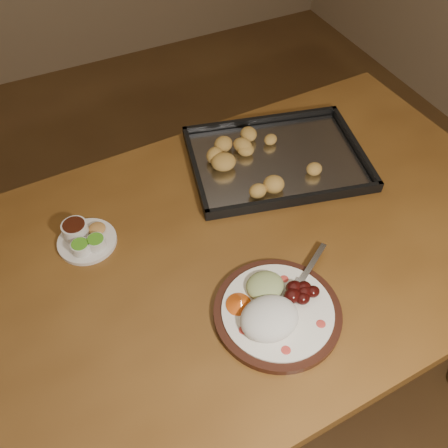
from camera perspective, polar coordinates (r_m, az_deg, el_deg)
ground at (r=1.92m, az=-9.22°, el=-13.98°), size 4.00×4.00×0.00m
dining_table at (r=1.28m, az=1.87°, el=-5.01°), size 1.54×0.96×0.75m
dinner_plate at (r=1.08m, az=5.84°, el=-9.76°), size 0.33×0.27×0.06m
condiment_saucer at (r=1.24m, az=-15.65°, el=-1.54°), size 0.14×0.14×0.05m
baking_tray at (r=1.40m, az=6.08°, el=7.49°), size 0.54×0.45×0.05m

